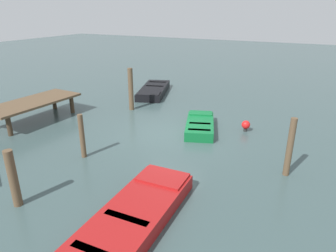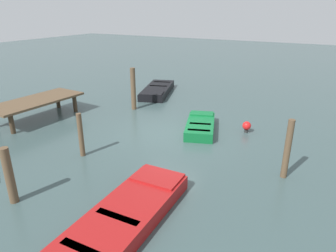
% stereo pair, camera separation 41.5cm
% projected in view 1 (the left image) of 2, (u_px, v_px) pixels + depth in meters
% --- Properties ---
extents(ground_plane, '(80.00, 80.00, 0.00)m').
position_uv_depth(ground_plane, '(168.00, 134.00, 12.74)').
color(ground_plane, '#384C4C').
extents(dock_segment, '(4.35, 2.11, 0.95)m').
position_uv_depth(dock_segment, '(33.00, 104.00, 13.94)').
color(dock_segment, brown).
rests_on(dock_segment, ground_plane).
extents(rowboat_green, '(2.88, 1.95, 0.46)m').
position_uv_depth(rowboat_green, '(200.00, 125.00, 13.05)').
color(rowboat_green, '#0F602D').
rests_on(rowboat_green, ground_plane).
extents(rowboat_black, '(4.27, 2.61, 0.46)m').
position_uv_depth(rowboat_black, '(154.00, 90.00, 18.63)').
color(rowboat_black, black).
rests_on(rowboat_black, ground_plane).
extents(rowboat_red, '(4.23, 1.60, 0.46)m').
position_uv_depth(rowboat_red, '(134.00, 215.00, 7.39)').
color(rowboat_red, maroon).
rests_on(rowboat_red, ground_plane).
extents(mooring_piling_far_left, '(0.20, 0.20, 1.90)m').
position_uv_depth(mooring_piling_far_left, '(290.00, 147.00, 9.27)').
color(mooring_piling_far_left, brown).
rests_on(mooring_piling_far_left, ground_plane).
extents(mooring_piling_near_right, '(0.18, 0.18, 1.59)m').
position_uv_depth(mooring_piling_near_right, '(82.00, 136.00, 10.48)').
color(mooring_piling_near_right, brown).
rests_on(mooring_piling_near_right, ground_plane).
extents(mooring_piling_center, '(0.25, 0.25, 2.15)m').
position_uv_depth(mooring_piling_center, '(131.00, 89.00, 15.40)').
color(mooring_piling_center, brown).
rests_on(mooring_piling_center, ground_plane).
extents(mooring_piling_far_right, '(0.23, 0.23, 1.62)m').
position_uv_depth(mooring_piling_far_right, '(13.00, 179.00, 7.85)').
color(mooring_piling_far_right, brown).
rests_on(mooring_piling_far_right, ground_plane).
extents(marker_buoy, '(0.36, 0.36, 0.48)m').
position_uv_depth(marker_buoy, '(246.00, 125.00, 12.90)').
color(marker_buoy, '#262626').
rests_on(marker_buoy, ground_plane).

